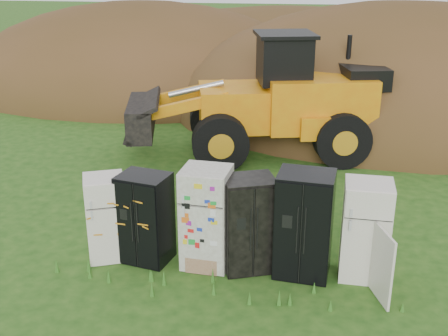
% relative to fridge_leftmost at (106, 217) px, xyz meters
% --- Properties ---
extents(ground, '(120.00, 120.00, 0.00)m').
position_rel_fridge_leftmost_xyz_m(ground, '(2.37, -0.02, -0.82)').
color(ground, '#1C4813').
rests_on(ground, ground).
extents(fridge_leftmost, '(0.93, 0.91, 1.64)m').
position_rel_fridge_leftmost_xyz_m(fridge_leftmost, '(0.00, 0.00, 0.00)').
color(fridge_leftmost, white).
rests_on(fridge_leftmost, ground).
extents(fridge_black_side, '(1.03, 0.89, 1.71)m').
position_rel_fridge_leftmost_xyz_m(fridge_black_side, '(0.76, 0.01, 0.04)').
color(fridge_black_side, black).
rests_on(fridge_black_side, ground).
extents(fridge_sticker, '(0.91, 0.85, 1.90)m').
position_rel_fridge_leftmost_xyz_m(fridge_sticker, '(1.91, 0.00, 0.13)').
color(fridge_sticker, silver).
rests_on(fridge_sticker, ground).
extents(fridge_dark_mid, '(1.11, 1.00, 1.77)m').
position_rel_fridge_leftmost_xyz_m(fridge_dark_mid, '(2.68, -0.01, 0.07)').
color(fridge_dark_mid, black).
rests_on(fridge_dark_mid, ground).
extents(fridge_black_right, '(1.06, 0.91, 1.94)m').
position_rel_fridge_leftmost_xyz_m(fridge_black_right, '(3.68, -0.06, 0.15)').
color(fridge_black_right, black).
rests_on(fridge_black_right, ground).
extents(fridge_open_door, '(0.85, 0.80, 1.80)m').
position_rel_fridge_leftmost_xyz_m(fridge_open_door, '(4.75, 0.01, 0.08)').
color(fridge_open_door, white).
rests_on(fridge_open_door, ground).
extents(wheel_loader, '(7.64, 4.43, 3.47)m').
position_rel_fridge_leftmost_xyz_m(wheel_loader, '(2.12, 6.22, 0.92)').
color(wheel_loader, orange).
rests_on(wheel_loader, ground).
extents(dirt_mound_right, '(16.58, 12.16, 7.97)m').
position_rel_fridge_leftmost_xyz_m(dirt_mound_right, '(6.98, 11.41, -0.82)').
color(dirt_mound_right, '#483317').
rests_on(dirt_mound_right, ground).
extents(dirt_mound_left, '(16.05, 12.03, 7.27)m').
position_rel_fridge_leftmost_xyz_m(dirt_mound_left, '(-3.48, 14.69, -0.82)').
color(dirt_mound_left, '#483317').
rests_on(dirt_mound_left, ground).
extents(dirt_mound_back, '(20.67, 13.78, 6.25)m').
position_rel_fridge_leftmost_xyz_m(dirt_mound_back, '(2.64, 18.77, -0.82)').
color(dirt_mound_back, '#483317').
rests_on(dirt_mound_back, ground).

